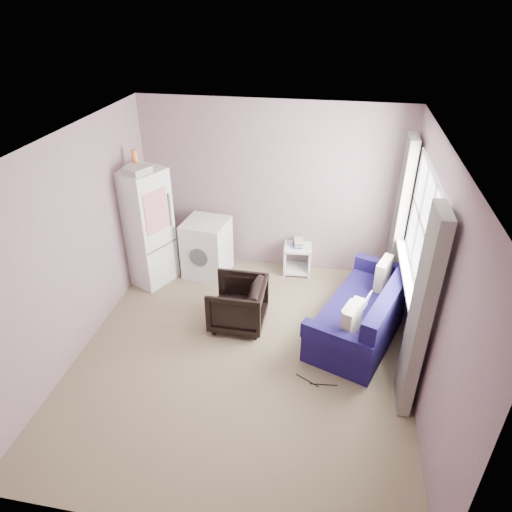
{
  "coord_description": "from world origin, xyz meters",
  "views": [
    {
      "loc": [
        0.89,
        -3.96,
        3.73
      ],
      "look_at": [
        0.05,
        0.6,
        1.0
      ],
      "focal_mm": 32.0,
      "sensor_mm": 36.0,
      "label": 1
    }
  ],
  "objects_px": {
    "washing_machine": "(207,247)",
    "side_table": "(297,256)",
    "sofa": "(366,314)",
    "armchair": "(238,302)",
    "fridge": "(145,227)"
  },
  "relations": [
    {
      "from": "armchair",
      "to": "washing_machine",
      "type": "xyz_separation_m",
      "value": [
        -0.71,
        1.12,
        0.1
      ]
    },
    {
      "from": "washing_machine",
      "to": "side_table",
      "type": "height_order",
      "value": "washing_machine"
    },
    {
      "from": "washing_machine",
      "to": "side_table",
      "type": "distance_m",
      "value": 1.36
    },
    {
      "from": "washing_machine",
      "to": "armchair",
      "type": "bearing_deg",
      "value": -50.73
    },
    {
      "from": "armchair",
      "to": "fridge",
      "type": "distance_m",
      "value": 1.77
    },
    {
      "from": "armchair",
      "to": "side_table",
      "type": "relative_size",
      "value": 1.25
    },
    {
      "from": "armchair",
      "to": "washing_machine",
      "type": "distance_m",
      "value": 1.33
    },
    {
      "from": "armchair",
      "to": "side_table",
      "type": "bearing_deg",
      "value": 156.29
    },
    {
      "from": "sofa",
      "to": "washing_machine",
      "type": "bearing_deg",
      "value": 177.02
    },
    {
      "from": "washing_machine",
      "to": "sofa",
      "type": "relative_size",
      "value": 0.43
    },
    {
      "from": "side_table",
      "to": "washing_machine",
      "type": "bearing_deg",
      "value": -168.16
    },
    {
      "from": "fridge",
      "to": "washing_machine",
      "type": "distance_m",
      "value": 0.93
    },
    {
      "from": "fridge",
      "to": "armchair",
      "type": "bearing_deg",
      "value": -4.0
    },
    {
      "from": "fridge",
      "to": "side_table",
      "type": "bearing_deg",
      "value": 40.11
    },
    {
      "from": "washing_machine",
      "to": "side_table",
      "type": "relative_size",
      "value": 1.56
    }
  ]
}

